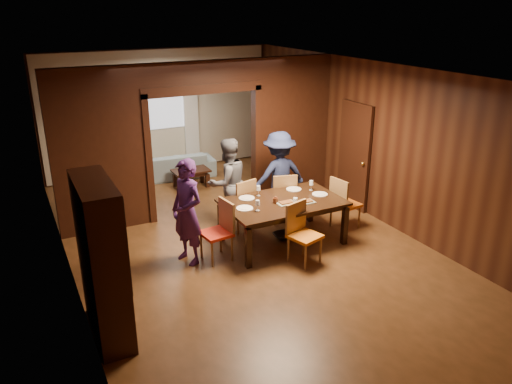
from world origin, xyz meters
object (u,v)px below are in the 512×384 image
person_grey (228,183)px  chair_far_l (239,204)px  hutch (102,261)px  chair_far_r (282,197)px  coffee_table (191,178)px  person_purple (187,212)px  person_navy (279,176)px  dining_table (282,222)px  chair_right (346,203)px  sofa (172,165)px  chair_near (305,234)px  chair_left (216,232)px

person_grey → chair_far_l: size_ratio=1.69×
hutch → chair_far_r: bearing=28.7°
coffee_table → chair_far_l: 2.50m
person_purple → person_grey: person_purple is taller
person_purple → person_navy: (2.11, 0.86, -0.00)m
dining_table → hutch: hutch is taller
person_grey → chair_right: bearing=140.9°
person_purple → chair_right: 3.00m
sofa → person_purple: bearing=80.3°
dining_table → chair_far_r: (0.44, 0.77, 0.10)m
person_purple → chair_near: person_purple is taller
dining_table → person_navy: bearing=64.1°
person_purple → person_navy: person_purple is taller
chair_far_l → coffee_table: bearing=-104.1°
person_purple → chair_left: (0.41, -0.15, -0.36)m
dining_table → coffee_table: (-0.44, 3.31, -0.18)m
chair_left → chair_right: bearing=84.4°
chair_far_l → chair_far_r: bearing=162.0°
person_purple → chair_left: size_ratio=1.74×
person_purple → sofa: size_ratio=0.86×
sofa → coffee_table: sofa is taller
chair_far_l → hutch: (-2.74, -2.03, 0.52)m
sofa → chair_far_r: (1.05, -3.38, 0.20)m
chair_far_l → chair_left: bearing=32.8°
coffee_table → hutch: (-2.73, -4.52, 0.80)m
chair_left → hutch: 2.30m
chair_far_l → hutch: hutch is taller
sofa → coffee_table: 0.86m
chair_left → chair_far_l: 1.21m
chair_right → hutch: bearing=96.8°
coffee_table → chair_right: 3.76m
chair_far_l → chair_far_r: same height
sofa → chair_far_l: size_ratio=2.03×
chair_near → sofa: bearing=80.1°
dining_table → chair_right: chair_right is taller
chair_left → chair_right: 2.56m
coffee_table → hutch: 5.33m
person_grey → sofa: 3.11m
chair_far_r → chair_left: bearing=42.2°
person_grey → dining_table: bearing=107.2°
person_navy → chair_far_r: size_ratio=1.73×
person_grey → coffee_table: bearing=-101.1°
person_purple → chair_far_l: 1.48m
chair_near → chair_far_r: bearing=56.3°
dining_table → chair_right: (1.32, 0.00, 0.10)m
person_purple → chair_far_r: (2.09, 0.69, -0.36)m
person_grey → hutch: (-2.64, -2.28, 0.18)m
person_navy → coffee_table: (-0.90, 2.36, -0.64)m
person_grey → chair_near: (0.48, -1.86, -0.34)m
chair_left → chair_far_l: bearing=130.3°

